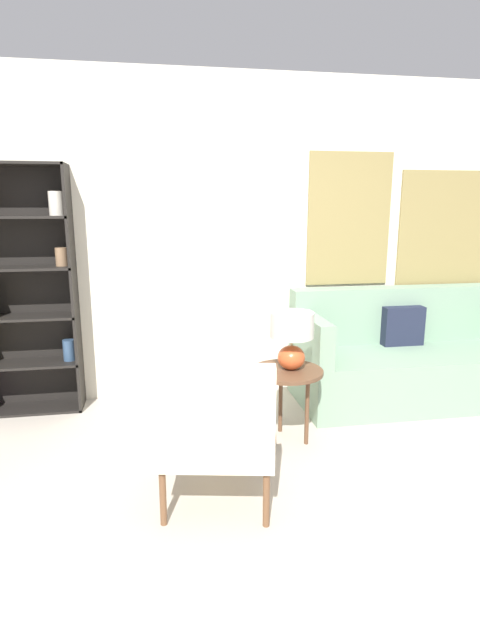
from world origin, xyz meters
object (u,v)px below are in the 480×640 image
object	(u,v)px
armchair	(216,428)
couch	(407,359)
table_lamp	(292,334)
side_table	(287,378)

from	to	relation	value
armchair	couch	size ratio (longest dim) A/B	0.46
couch	table_lamp	xyz separation A→B (m)	(-1.21, -0.62, 0.44)
armchair	couch	bearing A→B (deg)	36.67
couch	table_lamp	world-z (taller)	same
armchair	couch	world-z (taller)	couch
couch	table_lamp	distance (m)	1.43
couch	side_table	bearing A→B (deg)	-153.06
armchair	table_lamp	size ratio (longest dim) A/B	2.16
couch	table_lamp	size ratio (longest dim) A/B	4.75
armchair	side_table	size ratio (longest dim) A/B	1.65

